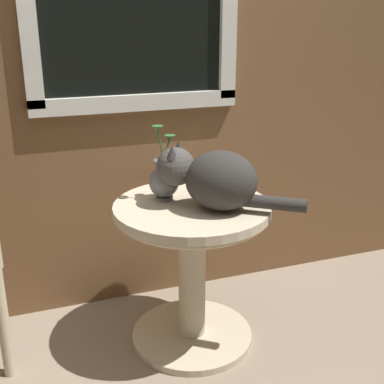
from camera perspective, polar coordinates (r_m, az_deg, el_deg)
back_wall at (r=2.17m, az=-11.71°, el=19.19°), size 4.00×0.07×2.60m
wicker_side_table at (r=2.02m, az=-0.00°, el=-6.74°), size 0.61×0.61×0.61m
cat at (r=1.86m, az=2.52°, el=1.55°), size 0.49×0.38×0.24m
pewter_vase_with_ivy at (r=1.97m, az=-3.21°, el=1.53°), size 0.12×0.12×0.29m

